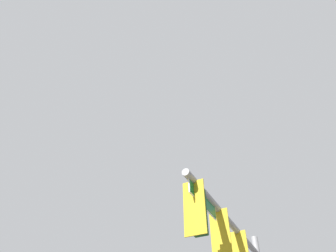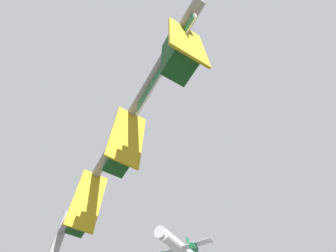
# 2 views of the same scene
# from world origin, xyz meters

# --- Properties ---
(signal_pole_near) EXTENTS (6.32, 0.59, 6.17)m
(signal_pole_near) POSITION_xyz_m (-3.93, -5.83, 4.46)
(signal_pole_near) COLOR gray
(signal_pole_near) RESTS_ON ground_plane
(airplane) EXTENTS (24.40, 26.77, 14.74)m
(airplane) POSITION_xyz_m (-78.15, 41.75, 58.87)
(airplane) COLOR silver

